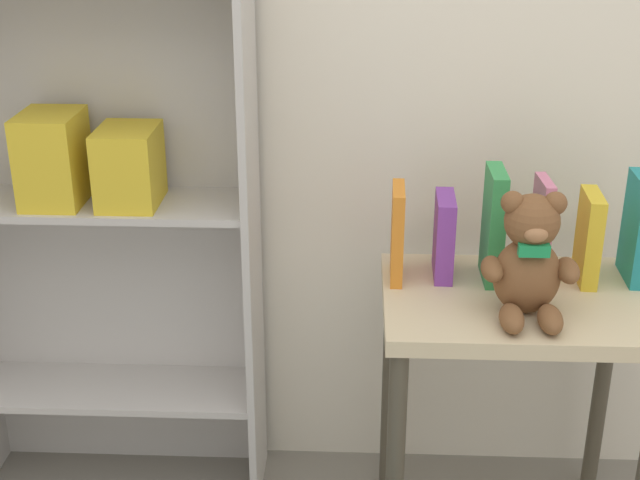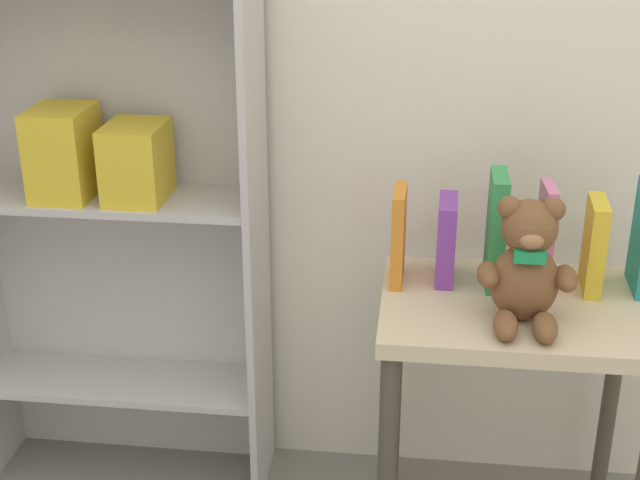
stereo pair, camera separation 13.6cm
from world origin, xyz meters
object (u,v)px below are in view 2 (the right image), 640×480
object	(u,v)px
book_standing_pink	(545,236)
display_table	(514,350)
teddy_bear	(526,267)
book_standing_purple	(446,240)
book_standing_yellow	(594,246)
book_standing_green	(496,230)
book_standing_orange	(399,236)
bookshelf_side	(107,155)

from	to	relation	value
book_standing_pink	display_table	bearing A→B (deg)	-121.98
teddy_bear	book_standing_purple	size ratio (longest dim) A/B	1.42
book_standing_yellow	book_standing_green	bearing A→B (deg)	-177.40
book_standing_orange	book_standing_pink	distance (m)	0.32
book_standing_green	bookshelf_side	bearing A→B (deg)	172.21
book_standing_purple	book_standing_yellow	xyz separation A→B (m)	(0.32, -0.02, 0.01)
display_table	teddy_bear	distance (m)	0.25
display_table	bookshelf_side	bearing A→B (deg)	167.69
teddy_bear	book_standing_orange	bearing A→B (deg)	147.42
teddy_bear	book_standing_pink	size ratio (longest dim) A/B	1.14
book_standing_pink	book_standing_yellow	size ratio (longest dim) A/B	1.14
book_standing_purple	book_standing_yellow	size ratio (longest dim) A/B	0.91
book_standing_orange	book_standing_yellow	world-z (taller)	book_standing_orange
display_table	book_standing_orange	xyz separation A→B (m)	(-0.27, 0.08, 0.23)
display_table	book_standing_purple	xyz separation A→B (m)	(-0.16, 0.10, 0.21)
book_standing_purple	book_standing_green	distance (m)	0.11
book_standing_green	book_standing_yellow	bearing A→B (deg)	-0.26
book_standing_purple	book_standing_pink	bearing A→B (deg)	-1.33
book_standing_yellow	teddy_bear	bearing A→B (deg)	-130.73
book_standing_purple	book_standing_pink	xyz separation A→B (m)	(0.21, -0.01, 0.02)
book_standing_purple	book_standing_yellow	distance (m)	0.32
bookshelf_side	book_standing_yellow	bearing A→B (deg)	-6.20
teddy_bear	book_standing_pink	world-z (taller)	teddy_bear
bookshelf_side	book_standing_orange	world-z (taller)	bookshelf_side
book_standing_orange	book_standing_pink	bearing A→B (deg)	2.97
teddy_bear	book_standing_yellow	size ratio (longest dim) A/B	1.30
book_standing_orange	book_standing_purple	distance (m)	0.11
bookshelf_side	display_table	bearing A→B (deg)	-12.31
book_standing_pink	bookshelf_side	bearing A→B (deg)	170.94
book_standing_purple	bookshelf_side	bearing A→B (deg)	174.17
book_standing_orange	book_standing_purple	bearing A→B (deg)	12.11
display_table	book_standing_orange	distance (m)	0.36
teddy_bear	book_standing_orange	world-z (taller)	teddy_bear
display_table	book_standing_yellow	world-z (taller)	book_standing_yellow
display_table	book_standing_yellow	distance (m)	0.29
book_standing_green	display_table	bearing A→B (deg)	-59.41
book_standing_yellow	display_table	bearing A→B (deg)	-148.16
bookshelf_side	book_standing_purple	xyz separation A→B (m)	(0.81, -0.11, -0.13)
teddy_bear	book_standing_yellow	world-z (taller)	teddy_bear
display_table	teddy_bear	world-z (taller)	teddy_bear
teddy_bear	book_standing_purple	world-z (taller)	teddy_bear
book_standing_pink	book_standing_yellow	world-z (taller)	book_standing_pink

